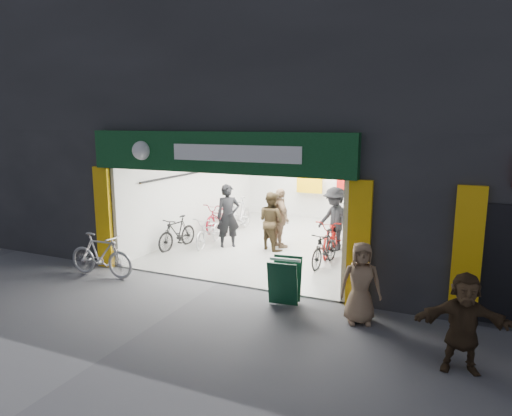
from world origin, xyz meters
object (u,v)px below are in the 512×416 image
Objects in this scene: parked_bike at (101,255)px; sandwich_board at (285,280)px; bike_right_front at (325,249)px; bike_left_front at (209,231)px; pedestrian_near at (361,283)px.

parked_bike is 4.67m from sandwich_board.
sandwich_board is at bearing -83.93° from bike_right_front.
bike_left_front is at bearing -18.84° from parked_bike.
bike_right_front is 0.88× the size of parked_bike.
bike_right_front is (3.72, -0.51, 0.01)m from bike_left_front.
pedestrian_near is 1.63m from sandwich_board.
bike_left_front is at bearing 125.72° from pedestrian_near.
sandwich_board is at bearing 150.35° from pedestrian_near.
parked_bike is 1.16× the size of pedestrian_near.
bike_left_front is 1.87× the size of sandwich_board.
pedestrian_near is (5.25, -3.53, 0.31)m from bike_left_front.
pedestrian_near is 1.64× the size of sandwich_board.
parked_bike is at bearing 175.79° from sandwich_board.
pedestrian_near is at bearing -93.22° from parked_bike.
pedestrian_near is (6.25, -0.04, 0.23)m from parked_bike.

